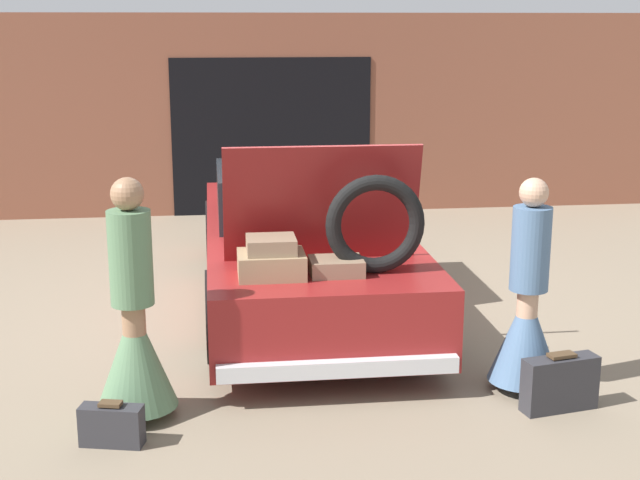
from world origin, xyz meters
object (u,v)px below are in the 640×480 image
(car, at_px, (304,245))
(person_right, at_px, (527,316))
(person_left, at_px, (135,333))
(suitcase_beside_left_person, at_px, (112,425))
(suitcase_beside_right_person, at_px, (560,383))

(car, bearing_deg, person_right, -57.75)
(person_left, relative_size, suitcase_beside_left_person, 3.92)
(person_left, height_order, suitcase_beside_right_person, person_left)
(person_right, bearing_deg, suitcase_beside_right_person, -163.93)
(car, distance_m, person_left, 2.76)
(suitcase_beside_left_person, bearing_deg, person_right, 10.39)
(suitcase_beside_left_person, distance_m, suitcase_beside_right_person, 3.10)
(person_right, xyz_separation_m, suitcase_beside_left_person, (-2.97, -0.54, -0.44))
(car, height_order, suitcase_beside_left_person, car)
(suitcase_beside_left_person, bearing_deg, car, 60.88)
(car, distance_m, person_right, 2.66)
(car, relative_size, person_left, 2.79)
(car, xyz_separation_m, person_left, (-1.42, -2.37, 0.02))
(person_left, xyz_separation_m, suitcase_beside_right_person, (2.96, -0.26, -0.41))
(person_right, distance_m, suitcase_beside_left_person, 3.05)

